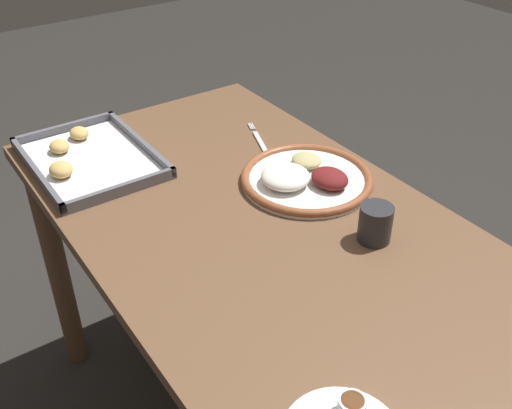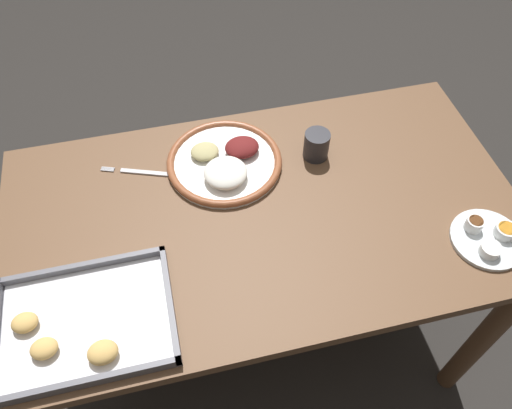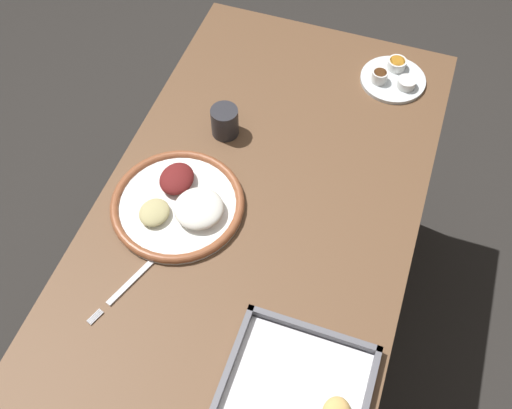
% 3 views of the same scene
% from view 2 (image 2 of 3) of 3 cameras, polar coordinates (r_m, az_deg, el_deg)
% --- Properties ---
extents(ground_plane, '(8.00, 8.00, 0.00)m').
position_cam_2_polar(ground_plane, '(1.89, 0.58, -14.68)').
color(ground_plane, '#282623').
extents(dining_table, '(1.27, 0.71, 0.76)m').
position_cam_2_polar(dining_table, '(1.32, 0.80, -3.85)').
color(dining_table, brown).
rests_on(dining_table, ground_plane).
extents(dinner_plate, '(0.30, 0.30, 0.05)m').
position_cam_2_polar(dinner_plate, '(1.31, -3.55, 4.88)').
color(dinner_plate, white).
rests_on(dinner_plate, dining_table).
extents(fork, '(0.21, 0.09, 0.00)m').
position_cam_2_polar(fork, '(1.33, -12.34, 3.58)').
color(fork, silver).
rests_on(fork, dining_table).
extents(saucer_plate, '(0.17, 0.17, 0.04)m').
position_cam_2_polar(saucer_plate, '(1.28, 25.05, -3.42)').
color(saucer_plate, silver).
rests_on(saucer_plate, dining_table).
extents(baking_tray, '(0.37, 0.27, 0.04)m').
position_cam_2_polar(baking_tray, '(1.12, -19.33, -12.91)').
color(baking_tray, '#595960').
rests_on(baking_tray, dining_table).
extents(drinking_cup, '(0.07, 0.07, 0.08)m').
position_cam_2_polar(drinking_cup, '(1.32, 6.92, 6.76)').
color(drinking_cup, '#28282D').
rests_on(drinking_cup, dining_table).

